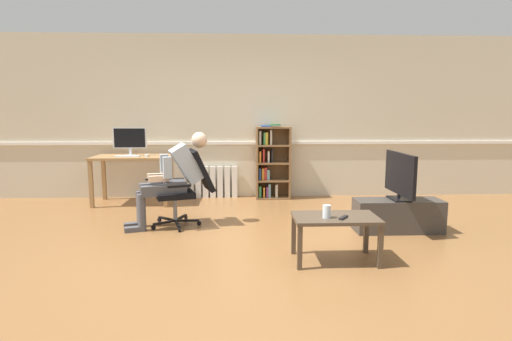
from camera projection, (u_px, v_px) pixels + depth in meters
ground_plane at (246, 245)px, 4.48m from camera, size 18.00×18.00×0.00m
back_wall at (243, 117)px, 6.91m from camera, size 12.00×0.13×2.70m
computer_desk at (132, 163)px, 6.44m from camera, size 1.19×0.68×0.76m
imac_monitor at (130, 139)px, 6.46m from camera, size 0.53×0.14×0.44m
keyboard at (127, 156)px, 6.28m from camera, size 0.37×0.12×0.02m
computer_mouse at (147, 156)px, 6.32m from camera, size 0.06×0.10×0.03m
bookshelf at (271, 163)px, 6.83m from camera, size 0.57×0.30×1.25m
radiator at (209, 182)px, 6.93m from camera, size 0.95×0.08×0.53m
office_chair at (187, 185)px, 5.22m from camera, size 0.82×0.67×0.97m
person_seated at (173, 176)px, 5.15m from camera, size 1.06×0.59×1.19m
tv_stand at (398, 215)px, 4.97m from camera, size 1.04×0.36×0.39m
tv_screen at (400, 175)px, 4.90m from camera, size 0.20×0.83×0.57m
coffee_table at (335, 222)px, 3.96m from camera, size 0.81×0.49×0.45m
drinking_glass at (327, 212)px, 3.88m from camera, size 0.08×0.08×0.12m
spare_remote at (343, 217)px, 3.86m from camera, size 0.12×0.14×0.02m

